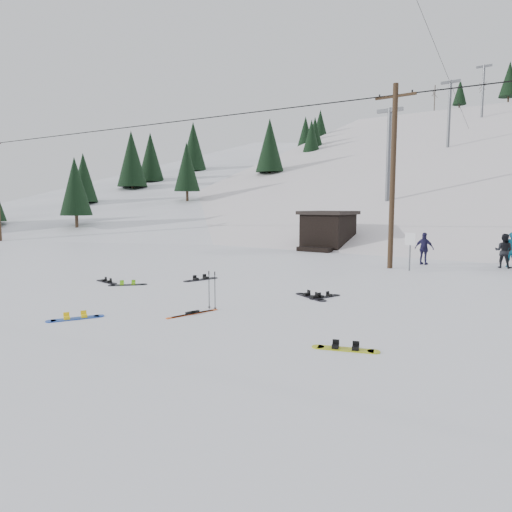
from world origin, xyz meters
The scene contains 22 objects.
ground centered at (0.00, 0.00, 0.00)m, with size 200.00×200.00×0.00m, color white.
ski_slope centered at (0.00, 55.00, -12.00)m, with size 60.00×75.00×45.00m, color silver.
ridge_left centered at (-36.00, 48.00, -11.00)m, with size 34.00×85.00×38.00m, color white.
treeline_left centered at (-34.00, 40.00, 0.00)m, with size 20.00×64.00×10.00m, color black, non-canonical shape.
utility_pole centered at (2.00, 14.00, 4.68)m, with size 2.00×0.26×9.00m.
trail_sign centered at (3.10, 13.58, 1.27)m, with size 0.50×0.09×1.85m.
lift_hut centered at (-5.00, 20.94, 1.36)m, with size 3.40×4.10×2.75m.
lift_tower_near centered at (-4.00, 30.00, 7.86)m, with size 2.20×0.36×8.00m.
lift_tower_mid centered at (-4.00, 50.00, 14.36)m, with size 2.20×0.36×8.00m.
lift_tower_far centered at (-4.00, 70.00, 20.86)m, with size 2.20×0.36×8.00m.
hero_snowboard centered at (-1.55, -1.25, 0.03)m, with size 0.85×1.41×0.11m.
hero_skis centered at (0.71, 1.07, 0.03)m, with size 0.49×1.71×0.09m.
ski_poles centered at (0.77, 1.87, 0.60)m, with size 0.32×0.09×1.17m.
board_scatter_a centered at (-6.01, 3.03, 0.03)m, with size 1.44×0.47×0.10m.
board_scatter_b centered at (-3.26, 5.74, 0.03)m, with size 0.64×1.64×0.12m.
board_scatter_c centered at (-4.74, 3.10, 0.03)m, with size 1.10×1.19×0.11m.
board_scatter_d centered at (2.33, 5.21, 0.03)m, with size 1.50×0.91×0.11m.
board_scatter_e centered at (5.73, 0.63, 0.03)m, with size 1.42×0.68×0.10m.
board_scatter_f centered at (2.72, 5.52, 0.02)m, with size 0.59×1.33×0.10m.
skier_teal centered at (6.86, 18.07, 0.90)m, with size 0.65×0.43×1.79m, color #0C5E7F.
skier_dark centered at (6.62, 17.39, 0.87)m, with size 0.84×0.66×1.74m, color black.
skier_navy centered at (3.00, 16.39, 0.86)m, with size 1.01×0.42×1.72m, color #1C183D.
Camera 1 is at (9.81, -8.41, 3.16)m, focal length 32.00 mm.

